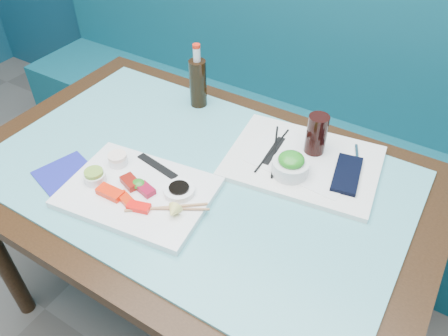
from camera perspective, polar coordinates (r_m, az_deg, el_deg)
The scene contains 34 objects.
booth_bench at distance 2.12m, azimuth 9.64°, elevation 4.67°, with size 3.00×0.56×1.17m.
dining_table at distance 1.36m, azimuth -3.68°, elevation -3.48°, with size 1.40×0.90×0.75m.
glass_top at distance 1.30m, azimuth -3.85°, elevation -0.74°, with size 1.22×0.76×0.01m, color #57A8AF.
sashimi_plate at distance 1.24m, azimuth -11.11°, elevation -3.13°, with size 0.40×0.29×0.02m, color white.
salmon_left at distance 1.23m, azimuth -14.64°, elevation -3.11°, with size 0.08×0.04×0.02m, color #FB270A.
salmon_mid at distance 1.20m, azimuth -12.73°, elevation -3.95°, with size 0.06×0.03×0.01m, color red.
salmon_right at distance 1.17m, azimuth -11.07°, elevation -5.02°, with size 0.06×0.03×0.01m, color #FE0E0A.
tuna_left at distance 1.24m, azimuth -12.13°, elevation -1.82°, with size 0.06×0.04×0.02m, color maroon.
tuna_right at distance 1.21m, azimuth -10.17°, elevation -2.80°, with size 0.05×0.03×0.02m, color maroon.
seaweed_garnish at distance 1.23m, azimuth -11.12°, elevation -2.05°, with size 0.04×0.04×0.02m, color #24771B.
ramekin_wasabi at distance 1.28m, azimuth -16.51°, elevation -1.19°, with size 0.06×0.06×0.03m, color white.
wasabi_fill at distance 1.27m, azimuth -16.67°, elevation -0.57°, with size 0.05×0.05×0.01m, color #74A234.
ramekin_ginger at distance 1.32m, azimuth -13.67°, elevation 0.93°, with size 0.06×0.06×0.02m, color white.
ginger_fill at distance 1.31m, azimuth -13.79°, elevation 1.50°, with size 0.05×0.05×0.01m, color #FFE3D1.
soy_dish at distance 1.20m, azimuth -5.87°, elevation -2.95°, with size 0.09×0.09×0.02m, color white.
soy_fill at distance 1.19m, azimuth -5.91°, elevation -2.56°, with size 0.06×0.06×0.01m, color black.
lemon_wedge at distance 1.13m, azimuth -6.66°, elevation -5.70°, with size 0.04×0.04×0.03m, color #E7DC6D.
chopstick_sleeve at distance 1.29m, azimuth -8.72°, elevation 0.27°, with size 0.15×0.02×0.00m, color black.
wooden_chopstick_a at distance 1.17m, azimuth -7.54°, elevation -5.10°, with size 0.01×0.01×0.22m, color #AF7E52.
wooden_chopstick_b at distance 1.16m, azimuth -7.15°, elevation -5.30°, with size 0.01×0.01×0.21m, color #9C6B49.
serving_tray at distance 1.34m, azimuth 10.27°, elevation 0.80°, with size 0.44×0.33×0.02m, color white.
paper_placemat at distance 1.33m, azimuth 10.32°, elevation 1.10°, with size 0.30×0.21×0.00m, color white.
seaweed_bowl at distance 1.26m, azimuth 8.66°, elevation 0.10°, with size 0.11×0.11×0.04m, color silver.
seaweed_salad at distance 1.25m, azimuth 8.79°, elevation 1.09°, with size 0.08×0.08×0.04m, color #23821E.
cola_glass at distance 1.33m, azimuth 11.99°, elevation 4.32°, with size 0.06×0.06×0.13m, color black.
navy_pouch at distance 1.30m, azimuth 15.76°, elevation -0.76°, with size 0.07×0.16×0.01m, color black.
fork at distance 1.38m, azimuth 16.96°, elevation 1.79°, with size 0.01×0.01×0.08m, color silver.
black_chopstick_a at distance 1.35m, azimuth 6.34°, elevation 2.37°, with size 0.01×0.01×0.24m, color black.
black_chopstick_b at distance 1.35m, azimuth 6.64°, elevation 2.26°, with size 0.01×0.01×0.25m, color black.
tray_sleeve at distance 1.35m, azimuth 6.48°, elevation 2.28°, with size 0.02×0.14×0.00m, color black.
cola_bottle_body at distance 1.54m, azimuth -3.42°, elevation 10.98°, with size 0.06×0.06×0.17m, color black.
cola_bottle_neck at distance 1.49m, azimuth -3.59°, elevation 14.59°, with size 0.02×0.02×0.05m, color silver.
cola_bottle_cap at distance 1.48m, azimuth -3.64°, elevation 15.62°, with size 0.03×0.03×0.01m, color red.
blue_napkin at distance 1.36m, azimuth -19.95°, elevation -0.79°, with size 0.15×0.15×0.01m, color navy.
Camera 1 is at (0.58, 0.68, 1.62)m, focal length 35.00 mm.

